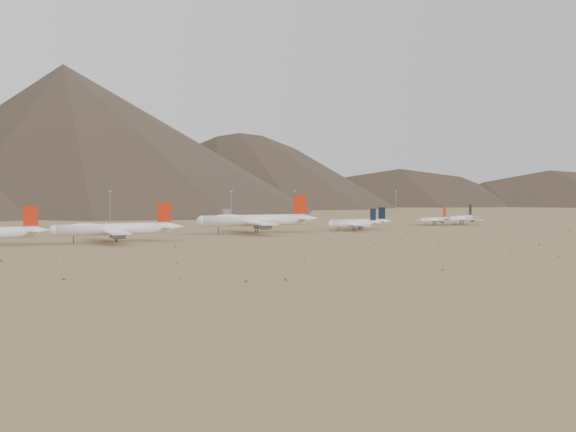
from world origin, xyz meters
TOP-DOWN VIEW (x-y plane):
  - ground at (0.00, 0.00)m, footprint 3000.00×3000.00m
  - widebody_centre at (-87.04, 22.04)m, footprint 67.34×52.44m
  - widebody_east at (5.61, 37.60)m, footprint 77.76×60.99m
  - narrowbody_a at (69.89, 20.68)m, footprint 42.96×30.78m
  - narrowbody_b at (84.35, 32.52)m, footprint 41.94×31.47m
  - narrowbody_c at (161.29, 36.78)m, footprint 37.40×27.35m
  - narrowbody_d at (181.03, 27.99)m, footprint 43.84×32.64m
  - control_tower at (30.00, 120.00)m, footprint 8.00×8.00m
  - mast_west at (-50.41, 136.58)m, footprint 2.00×0.60m
  - mast_centre at (28.10, 107.35)m, footprint 2.00×0.60m
  - mast_east at (103.66, 136.48)m, footprint 2.00×0.60m
  - mast_far_east at (205.71, 124.39)m, footprint 2.00×0.60m
  - desert_scrub at (-7.70, -71.60)m, footprint 441.86×159.11m

SIDE VIEW (x-z plane):
  - ground at x=0.00m, z-range 0.00..0.00m
  - desert_scrub at x=-7.70m, z-range -0.13..0.77m
  - narrowbody_c at x=161.29m, z-range -2.19..10.27m
  - narrowbody_a at x=69.89m, z-range -2.49..11.68m
  - narrowbody_b at x=84.35m, z-range -2.56..12.04m
  - narrowbody_d at x=181.03m, z-range -2.63..12.37m
  - control_tower at x=30.00m, z-range -0.68..11.32m
  - widebody_centre at x=-87.04m, z-range -3.12..16.98m
  - widebody_east at x=5.61m, z-range -3.63..19.76m
  - mast_west at x=-50.41m, z-range 1.35..27.05m
  - mast_centre at x=28.10m, z-range 1.35..27.05m
  - mast_east at x=103.66m, z-range 1.35..27.05m
  - mast_far_east at x=205.71m, z-range 1.35..27.05m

